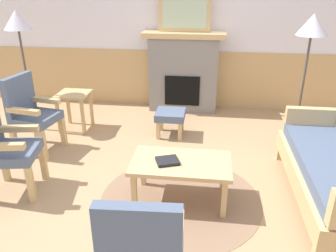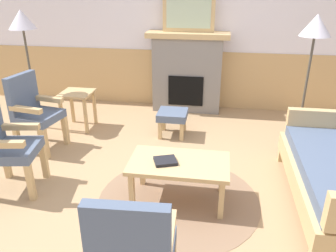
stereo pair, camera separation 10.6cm
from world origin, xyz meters
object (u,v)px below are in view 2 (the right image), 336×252
(framed_picture, at_px, (189,13))
(side_table, at_px, (77,100))
(armchair_near_fireplace, at_px, (33,109))
(floor_lamp_by_chairs, at_px, (23,27))
(book_on_table, at_px, (165,161))
(footstool, at_px, (172,116))
(armchair_by_window_left, at_px, (4,142))
(floor_lamp_by_couch, at_px, (315,34))
(armchair_front_left, at_px, (133,252))
(fireplace, at_px, (187,72))
(coffee_table, at_px, (179,166))

(framed_picture, bearing_deg, side_table, -145.76)
(armchair_near_fireplace, relative_size, floor_lamp_by_chairs, 0.58)
(book_on_table, distance_m, floor_lamp_by_chairs, 2.82)
(framed_picture, bearing_deg, footstool, -94.58)
(armchair_by_window_left, distance_m, floor_lamp_by_couch, 3.62)
(framed_picture, relative_size, footstool, 2.00)
(framed_picture, height_order, book_on_table, framed_picture)
(armchair_front_left, bearing_deg, floor_lamp_by_chairs, 128.25)
(fireplace, distance_m, side_table, 1.81)
(side_table, bearing_deg, book_on_table, -45.61)
(floor_lamp_by_couch, bearing_deg, armchair_near_fireplace, -169.93)
(footstool, xyz_separation_m, floor_lamp_by_couch, (1.68, -0.07, 1.17))
(armchair_by_window_left, xyz_separation_m, floor_lamp_by_chairs, (-0.53, 1.53, 0.91))
(framed_picture, height_order, footstool, framed_picture)
(coffee_table, relative_size, book_on_table, 4.61)
(footstool, distance_m, floor_lamp_by_chairs, 2.33)
(framed_picture, bearing_deg, armchair_near_fireplace, -135.55)
(fireplace, distance_m, floor_lamp_by_chairs, 2.50)
(side_table, bearing_deg, armchair_near_fireplace, -110.83)
(footstool, xyz_separation_m, side_table, (-1.40, 0.05, 0.15))
(coffee_table, relative_size, floor_lamp_by_couch, 0.57)
(book_on_table, bearing_deg, footstool, 95.80)
(armchair_near_fireplace, distance_m, floor_lamp_by_chairs, 1.16)
(fireplace, relative_size, footstool, 3.25)
(side_table, distance_m, floor_lamp_by_couch, 3.25)
(side_table, bearing_deg, armchair_front_left, -61.19)
(armchair_front_left, height_order, side_table, armchair_front_left)
(framed_picture, height_order, coffee_table, framed_picture)
(armchair_front_left, relative_size, side_table, 1.78)
(book_on_table, relative_size, armchair_near_fireplace, 0.21)
(coffee_table, xyz_separation_m, floor_lamp_by_chairs, (-2.30, 1.47, 1.06))
(framed_picture, distance_m, armchair_near_fireplace, 2.67)
(fireplace, height_order, armchair_near_fireplace, fireplace)
(fireplace, height_order, armchair_by_window_left, fireplace)
(book_on_table, height_order, armchair_by_window_left, armchair_by_window_left)
(fireplace, height_order, armchair_front_left, fireplace)
(armchair_near_fireplace, xyz_separation_m, floor_lamp_by_chairs, (-0.34, 0.62, 0.91))
(coffee_table, xyz_separation_m, floor_lamp_by_couch, (1.40, 1.44, 1.06))
(framed_picture, relative_size, coffee_table, 0.83)
(armchair_by_window_left, bearing_deg, footstool, 46.66)
(footstool, bearing_deg, framed_picture, 85.42)
(floor_lamp_by_couch, height_order, floor_lamp_by_chairs, same)
(book_on_table, xyz_separation_m, armchair_front_left, (0.02, -1.27, 0.08))
(book_on_table, xyz_separation_m, side_table, (-1.56, 1.59, -0.02))
(book_on_table, bearing_deg, armchair_front_left, -89.31)
(fireplace, xyz_separation_m, floor_lamp_by_chairs, (-2.10, -1.10, 0.80))
(coffee_table, bearing_deg, floor_lamp_by_chairs, 147.43)
(armchair_near_fireplace, bearing_deg, floor_lamp_by_couch, 10.07)
(fireplace, xyz_separation_m, armchair_front_left, (0.09, -3.87, -0.11))
(fireplace, relative_size, armchair_front_left, 1.33)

